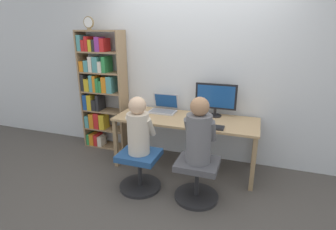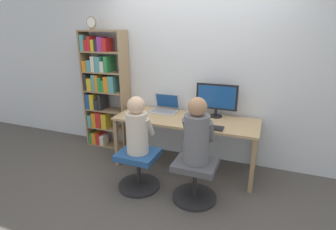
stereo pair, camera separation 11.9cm
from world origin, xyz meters
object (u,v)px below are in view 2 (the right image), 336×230
(laptop, at_px, (165,108))
(keyboard, at_px, (207,127))
(person_at_monitor, at_px, (197,134))
(desk_clock, at_px, (91,23))
(office_chair_left, at_px, (195,178))
(desktop_monitor, at_px, (216,99))
(office_chair_right, at_px, (139,168))
(person_at_laptop, at_px, (137,127))
(bookshelf, at_px, (102,89))

(laptop, xyz_separation_m, keyboard, (0.72, -0.43, -0.04))
(person_at_monitor, distance_m, desk_clock, 2.29)
(office_chair_left, xyz_separation_m, desk_clock, (-1.82, 0.82, 1.66))
(keyboard, height_order, person_at_monitor, person_at_monitor)
(desktop_monitor, distance_m, office_chair_right, 1.35)
(person_at_laptop, xyz_separation_m, desk_clock, (-1.12, 0.83, 1.15))
(office_chair_right, bearing_deg, bookshelf, 140.34)
(office_chair_left, height_order, desk_clock, desk_clock)
(laptop, height_order, office_chair_left, laptop)
(bookshelf, bearing_deg, desktop_monitor, 0.28)
(laptop, distance_m, keyboard, 0.84)
(keyboard, xyz_separation_m, bookshelf, (-1.79, 0.45, 0.22))
(office_chair_right, bearing_deg, person_at_laptop, 90.00)
(bookshelf, bearing_deg, laptop, -1.04)
(bookshelf, xyz_separation_m, desk_clock, (-0.05, -0.06, 0.98))
(office_chair_left, bearing_deg, bookshelf, 153.72)
(keyboard, distance_m, person_at_monitor, 0.42)
(office_chair_right, height_order, person_at_laptop, person_at_laptop)
(office_chair_left, distance_m, desk_clock, 2.60)
(person_at_monitor, bearing_deg, office_chair_right, -177.99)
(laptop, height_order, keyboard, laptop)
(laptop, xyz_separation_m, person_at_monitor, (0.70, -0.85, 0.03))
(office_chair_left, height_order, person_at_laptop, person_at_laptop)
(office_chair_right, relative_size, bookshelf, 0.27)
(bookshelf, relative_size, desk_clock, 10.04)
(desktop_monitor, relative_size, office_chair_left, 1.10)
(desktop_monitor, distance_m, laptop, 0.75)
(office_chair_left, bearing_deg, person_at_monitor, 90.00)
(laptop, xyz_separation_m, desk_clock, (-1.11, -0.04, 1.16))
(office_chair_left, height_order, office_chair_right, same)
(desktop_monitor, xyz_separation_m, office_chair_right, (-0.72, -0.90, -0.70))
(person_at_monitor, height_order, bookshelf, bookshelf)
(laptop, xyz_separation_m, office_chair_right, (0.01, -0.87, -0.50))
(office_chair_left, bearing_deg, desk_clock, 155.74)
(desktop_monitor, distance_m, desk_clock, 2.08)
(keyboard, relative_size, person_at_laptop, 0.57)
(bookshelf, distance_m, desk_clock, 0.98)
(laptop, bearing_deg, desk_clock, -178.12)
(keyboard, height_order, person_at_laptop, person_at_laptop)
(laptop, bearing_deg, desktop_monitor, 2.22)
(person_at_laptop, xyz_separation_m, bookshelf, (-1.08, 0.89, 0.17))
(office_chair_right, height_order, bookshelf, bookshelf)
(person_at_laptop, bearing_deg, keyboard, 31.50)
(office_chair_left, bearing_deg, office_chair_right, -178.41)
(laptop, bearing_deg, office_chair_left, -50.54)
(desk_clock, bearing_deg, office_chair_right, -36.72)
(office_chair_left, relative_size, desk_clock, 2.76)
(person_at_monitor, distance_m, bookshelf, 1.98)
(desk_clock, bearing_deg, person_at_monitor, -24.13)
(office_chair_left, height_order, bookshelf, bookshelf)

